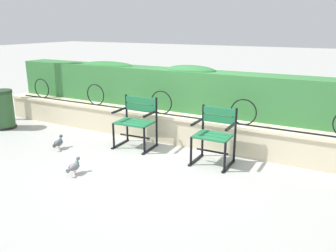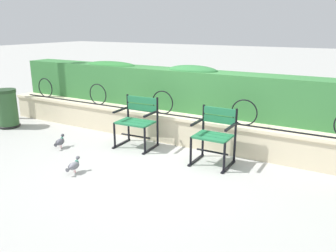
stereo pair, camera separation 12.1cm
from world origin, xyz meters
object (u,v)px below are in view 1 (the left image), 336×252
Objects in this scene: trash_bin at (3,110)px; pigeon_near_chairs at (59,142)px; park_chair_right at (215,134)px; pigeon_far_side at (74,166)px; park_chair_left at (137,120)px.

pigeon_near_chairs is at bearing -11.60° from trash_bin.
park_chair_right is 2.64m from pigeon_near_chairs.
trash_bin reaches higher than pigeon_far_side.
park_chair_right is at bearing 40.37° from pigeon_far_side.
park_chair_right reaches higher than pigeon_far_side.
park_chair_left is 1.44m from park_chair_right.
pigeon_near_chairs is 1.92m from trash_bin.
park_chair_left reaches higher than park_chair_right.
pigeon_far_side is at bearing -95.56° from park_chair_left.
park_chair_left is at bearing 7.02° from trash_bin.
park_chair_left is 1.45m from pigeon_far_side.
park_chair_right reaches higher than trash_bin.
park_chair_right is at bearing 3.95° from trash_bin.
park_chair_right is 1.08× the size of trash_bin.
pigeon_far_side is (0.95, -0.65, 0.00)m from pigeon_near_chairs.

